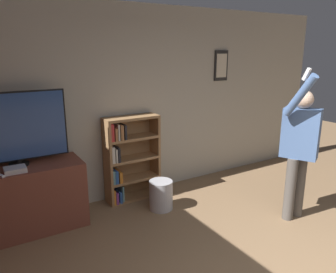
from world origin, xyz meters
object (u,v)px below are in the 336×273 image
Objects in this scene: game_console at (15,170)px; person at (300,144)px; television at (15,128)px; waste_bin at (161,195)px; bookshelf at (128,159)px.

game_console is 0.12× the size of person.
television is 2.84× the size of waste_bin.
television is 3.34m from person.
bookshelf reaches higher than game_console.
person is at bearing -39.13° from waste_bin.
television is 0.60× the size of person.
game_console is at bearing -168.59° from bookshelf.
television is at bearing -143.81° from person.
game_console is 1.52m from bookshelf.
waste_bin is (-1.33, 1.08, -0.79)m from person.
bookshelf is (1.41, 0.09, -0.63)m from television.
bookshelf is (1.47, 0.30, -0.22)m from game_console.
game_console is 0.18× the size of bookshelf.
bookshelf reaches higher than waste_bin.
waste_bin is at bearing -65.82° from bookshelf.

